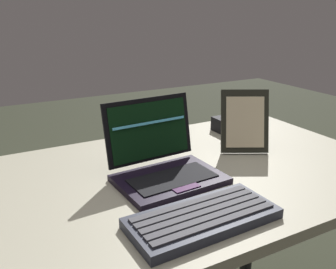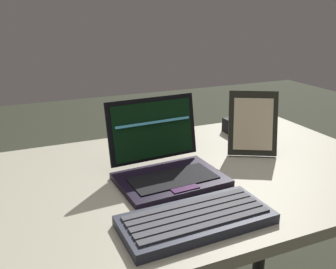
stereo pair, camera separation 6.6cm
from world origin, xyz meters
The scene contains 6 objects.
desk centered at (0.00, 0.00, 0.63)m, with size 1.37×0.67×0.73m.
laptop_front centered at (0.07, -0.01, 0.76)m, with size 0.26×0.22×0.19m.
external_keyboard centered at (0.05, -0.22, 0.74)m, with size 0.30×0.14×0.03m.
photo_frame centered at (0.36, 0.04, 0.82)m, with size 0.15×0.12×0.18m.
figurine_stand centered at (0.43, 0.21, 0.75)m, with size 0.08×0.08×0.05m, color black.
figurine centered at (0.43, 0.21, 0.82)m, with size 0.03×0.03×0.08m.
Camera 2 is at (-0.24, -0.76, 1.12)m, focal length 38.84 mm.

